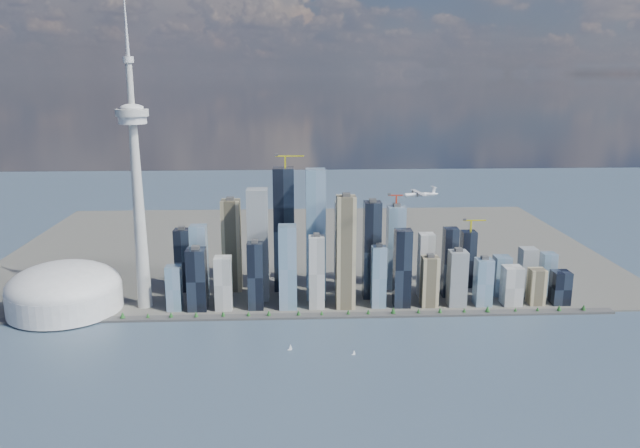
{
  "coord_description": "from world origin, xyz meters",
  "views": [
    {
      "loc": [
        -27.57,
        -784.51,
        419.14
      ],
      "look_at": [
        20.15,
        260.0,
        167.31
      ],
      "focal_mm": 35.0,
      "sensor_mm": 36.0,
      "label": 1
    }
  ],
  "objects_px": {
    "dome_stadium": "(64,290)",
    "airplane": "(420,194)",
    "needle_tower": "(137,181)",
    "sailboat_east": "(354,353)",
    "sailboat_west": "(290,348)"
  },
  "relations": [
    {
      "from": "dome_stadium",
      "to": "sailboat_west",
      "type": "relative_size",
      "value": 18.91
    },
    {
      "from": "needle_tower",
      "to": "sailboat_west",
      "type": "height_order",
      "value": "needle_tower"
    },
    {
      "from": "dome_stadium",
      "to": "airplane",
      "type": "height_order",
      "value": "airplane"
    },
    {
      "from": "sailboat_west",
      "to": "sailboat_east",
      "type": "height_order",
      "value": "sailboat_west"
    },
    {
      "from": "needle_tower",
      "to": "airplane",
      "type": "bearing_deg",
      "value": -9.35
    },
    {
      "from": "needle_tower",
      "to": "airplane",
      "type": "relative_size",
      "value": 8.68
    },
    {
      "from": "needle_tower",
      "to": "airplane",
      "type": "xyz_separation_m",
      "value": [
        486.63,
        -80.1,
        -11.54
      ]
    },
    {
      "from": "needle_tower",
      "to": "dome_stadium",
      "type": "relative_size",
      "value": 2.75
    },
    {
      "from": "airplane",
      "to": "sailboat_east",
      "type": "bearing_deg",
      "value": -141.73
    },
    {
      "from": "needle_tower",
      "to": "sailboat_east",
      "type": "height_order",
      "value": "needle_tower"
    },
    {
      "from": "airplane",
      "to": "sailboat_west",
      "type": "height_order",
      "value": "airplane"
    },
    {
      "from": "airplane",
      "to": "sailboat_west",
      "type": "bearing_deg",
      "value": -162.33
    },
    {
      "from": "dome_stadium",
      "to": "airplane",
      "type": "bearing_deg",
      "value": -6.38
    },
    {
      "from": "dome_stadium",
      "to": "airplane",
      "type": "relative_size",
      "value": 3.15
    },
    {
      "from": "needle_tower",
      "to": "sailboat_east",
      "type": "relative_size",
      "value": 66.53
    }
  ]
}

